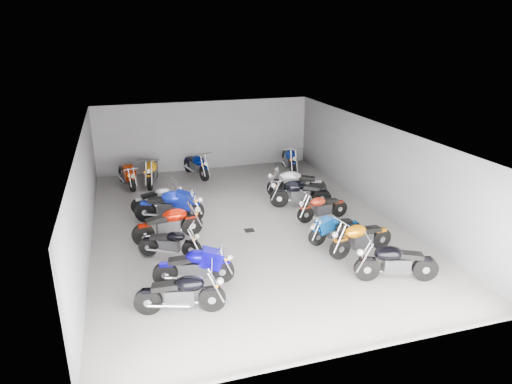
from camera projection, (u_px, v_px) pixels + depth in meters
ground at (245, 225)px, 15.61m from camera, size 14.00×14.00×0.00m
wall_back at (205, 136)px, 21.38m from camera, size 10.00×0.10×3.20m
wall_left at (85, 195)px, 13.71m from camera, size 0.10×14.00×3.20m
wall_right at (378, 168)px, 16.43m from camera, size 0.10×14.00×3.20m
ceiling at (244, 132)px, 14.52m from camera, size 10.00×14.00×0.04m
drain_grate at (249, 230)px, 15.16m from camera, size 0.32×0.32×0.01m
motorcycle_left_a at (181, 293)px, 10.63m from camera, size 2.12×0.63×0.94m
motorcycle_left_b at (195, 266)px, 11.84m from camera, size 2.12×0.57×0.94m
motorcycle_left_c at (170, 243)px, 13.27m from camera, size 1.77×0.87×0.83m
motorcycle_left_d at (169, 224)px, 14.32m from camera, size 2.26×0.60×1.00m
motorcycle_left_e at (170, 206)px, 15.68m from camera, size 2.35×0.83×1.06m
motorcycle_left_f at (158, 199)px, 16.67m from camera, size 1.95×0.51×0.86m
motorcycle_right_a at (395, 262)px, 12.00m from camera, size 2.17×0.79×0.98m
motorcycle_right_b at (360, 238)px, 13.43m from camera, size 2.17×0.55×0.96m
motorcycle_right_c at (335, 229)px, 14.22m from camera, size 1.88×0.43×0.83m
motorcycle_right_d at (322, 207)px, 15.88m from camera, size 1.97×0.45×0.86m
motorcycle_right_e at (300, 193)px, 16.99m from camera, size 2.25×0.77×1.01m
motorcycle_right_f at (296, 184)px, 17.99m from camera, size 2.30×0.89×1.04m
motorcycle_back_a at (127, 175)px, 19.19m from camera, size 0.67×2.13×0.95m
motorcycle_back_b at (152, 171)px, 19.49m from camera, size 0.69×2.36×1.05m
motorcycle_back_c at (196, 165)px, 20.51m from camera, size 0.80×2.21×0.99m
motorcycle_back_f at (289, 159)px, 21.28m from camera, size 0.57×2.39×1.05m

